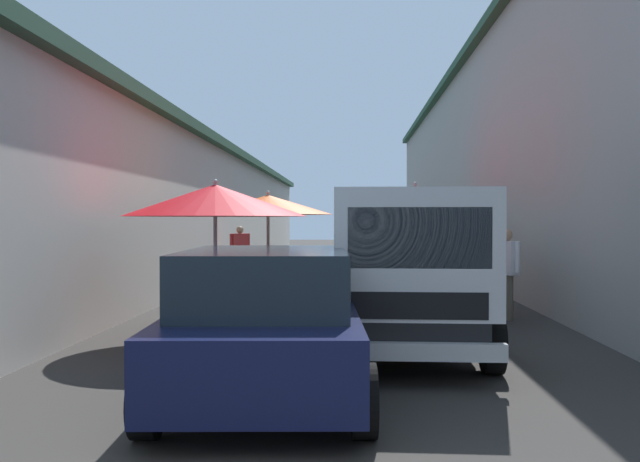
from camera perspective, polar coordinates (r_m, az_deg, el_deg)
The scene contains 14 objects.
ground at distance 15.84m, azimuth 2.00°, elevation -5.39°, with size 90.00×90.00×0.00m, color #33302D.
building_left_whitewash at distance 19.44m, azimuth -19.64°, elevation 1.80°, with size 49.80×7.50×4.10m.
building_right_concrete at distance 19.39m, azimuth 23.95°, elevation 5.82°, with size 49.80×7.50×6.83m.
fruit_stall_near_right at distance 12.44m, azimuth -4.49°, elevation 0.96°, with size 2.37×2.37×2.28m.
fruit_stall_near_left at distance 12.57m, azimuth 7.94°, elevation 1.58°, with size 2.45×2.45×2.44m.
fruit_stall_far_left at distance 9.97m, azimuth -8.91°, elevation 1.34°, with size 2.68×2.68×2.33m.
fruit_stall_far_right at distance 18.76m, azimuth 8.89°, elevation 1.03°, with size 2.11×2.11×2.45m.
fruit_stall_mid_lane at distance 16.18m, azimuth 7.92°, elevation 1.15°, with size 2.64×2.64×2.41m.
hatchback_car at distance 6.73m, azimuth -4.47°, elevation -7.61°, with size 3.99×2.08×1.45m.
delivery_truck at distance 8.46m, azimuth 7.59°, elevation -3.81°, with size 4.96×2.06×2.08m.
vendor_by_crates at distance 19.65m, azimuth -6.75°, elevation -1.54°, with size 0.42×0.53×1.57m.
vendor_in_shade at distance 12.29m, azimuth 15.38°, elevation -2.96°, with size 0.56×0.40×1.59m.
parked_scooter at distance 15.91m, azimuth -4.11°, elevation -3.74°, with size 1.69×0.35×1.14m.
plastic_stool at distance 14.60m, azimuth -0.25°, elevation -4.63°, with size 0.30×0.30×0.43m.
Camera 1 is at (-2.24, -0.16, 1.73)m, focal length 38.05 mm.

